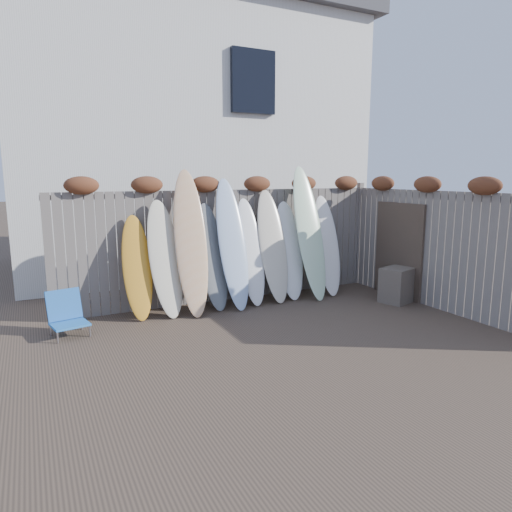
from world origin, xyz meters
name	(u,v)px	position (x,y,z in m)	size (l,w,h in m)	color
ground	(295,341)	(0.00, 0.00, 0.00)	(80.00, 80.00, 0.00)	#493A2D
back_fence	(230,235)	(0.06, 2.39, 1.18)	(6.05, 0.28, 2.24)	slate
right_fence	(441,243)	(2.99, 0.25, 1.14)	(0.28, 4.40, 2.24)	slate
house	(182,138)	(0.50, 6.50, 3.20)	(8.50, 5.50, 6.33)	silver
beach_chair	(67,314)	(-2.78, 1.69, 0.29)	(0.57, 0.59, 0.63)	blue
wooden_crate	(397,285)	(2.66, 0.87, 0.31)	(0.54, 0.45, 0.62)	#6D6051
lattice_panel	(398,250)	(2.96, 1.19, 0.88)	(0.05, 1.17, 1.76)	brown
surfboard_0	(137,267)	(-1.69, 2.03, 0.82)	(0.45, 0.07, 1.70)	orange
surfboard_1	(165,258)	(-1.25, 1.98, 0.94)	(0.53, 0.07, 1.95)	beige
surfboard_2	(191,242)	(-0.83, 1.92, 1.18)	(0.52, 0.07, 2.46)	#F2B78B
surfboard_3	(212,257)	(-0.43, 2.00, 0.90)	(0.50, 0.07, 1.87)	slate
surfboard_4	(232,244)	(-0.09, 1.93, 1.11)	(0.50, 0.07, 2.30)	#A9C3E9
surfboard_5	(250,252)	(0.29, 2.01, 0.93)	(0.47, 0.07, 1.93)	white
surfboard_6	(273,246)	(0.73, 2.00, 1.00)	(0.52, 0.07, 2.09)	beige
surfboard_7	(289,250)	(1.09, 2.03, 0.89)	(0.51, 0.07, 1.85)	white
surfboard_8	(309,233)	(1.44, 1.89, 1.21)	(0.53, 0.07, 2.53)	#D1F5C9
surfboard_9	(327,245)	(1.90, 1.97, 0.94)	(0.49, 0.07, 1.95)	white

